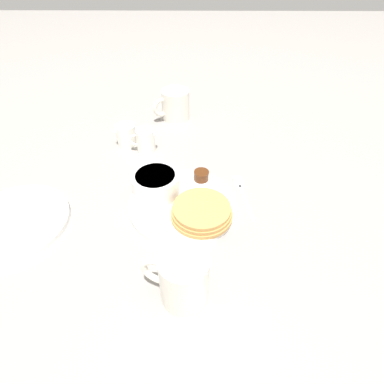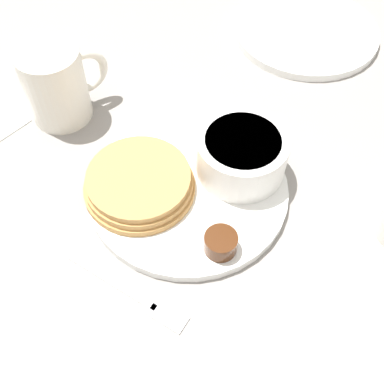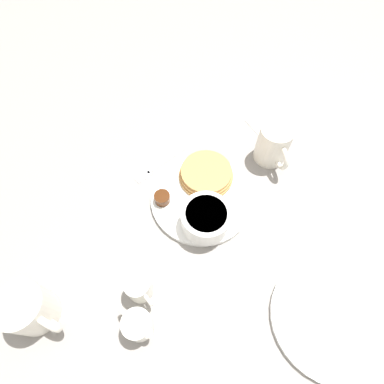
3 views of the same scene
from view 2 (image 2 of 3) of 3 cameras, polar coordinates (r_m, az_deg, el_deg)
name	(u,v)px [view 2 (image 2 of 3)]	position (r m, az deg, el deg)	size (l,w,h in m)	color
ground_plane	(188,192)	(0.58, -0.47, 0.02)	(4.00, 4.00, 0.00)	gray
plate	(188,189)	(0.58, -0.47, 0.36)	(0.24, 0.24, 0.01)	white
pancake_stack	(139,183)	(0.56, -6.29, 1.10)	(0.13, 0.13, 0.03)	#B78447
bowl	(242,154)	(0.57, 5.89, 4.56)	(0.11, 0.11, 0.05)	white
syrup_cup	(221,243)	(0.52, 3.42, -6.06)	(0.04, 0.04, 0.02)	#47230F
butter_ramekin	(256,165)	(0.58, 7.61, 3.23)	(0.05, 0.05, 0.04)	white
coffee_mug	(57,84)	(0.66, -15.69, 12.19)	(0.11, 0.08, 0.10)	silver
fork	(139,298)	(0.52, -6.28, -12.38)	(0.03, 0.15, 0.00)	silver
far_plate	(306,31)	(0.82, 13.37, 18.06)	(0.22, 0.22, 0.01)	white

